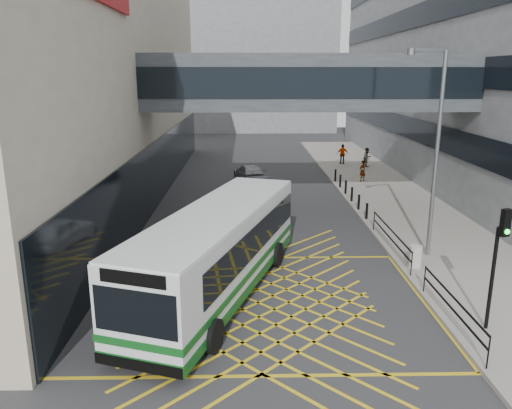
{
  "coord_description": "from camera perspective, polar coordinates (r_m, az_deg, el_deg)",
  "views": [
    {
      "loc": [
        -0.4,
        -16.43,
        7.99
      ],
      "look_at": [
        0.0,
        4.0,
        2.6
      ],
      "focal_mm": 35.0,
      "sensor_mm": 36.0,
      "label": 1
    }
  ],
  "objects": [
    {
      "name": "ground",
      "position": [
        18.27,
        0.25,
        -11.15
      ],
      "size": [
        120.0,
        120.0,
        0.0
      ],
      "primitive_type": "plane",
      "color": "#333335"
    },
    {
      "name": "building_far",
      "position": [
        76.45,
        -2.4,
        15.52
      ],
      "size": [
        28.0,
        16.0,
        18.0
      ],
      "primitive_type": "cube",
      "color": "slate",
      "rests_on": "ground"
    },
    {
      "name": "skybridge",
      "position": [
        28.63,
        5.87,
        13.72
      ],
      "size": [
        20.0,
        4.1,
        3.0
      ],
      "color": "#3B4146",
      "rests_on": "ground"
    },
    {
      "name": "pavement",
      "position": [
        33.74,
        15.09,
        0.7
      ],
      "size": [
        6.0,
        54.0,
        0.16
      ],
      "primitive_type": "cube",
      "color": "gray",
      "rests_on": "ground"
    },
    {
      "name": "box_junction",
      "position": [
        18.27,
        0.25,
        -11.14
      ],
      "size": [
        12.0,
        9.0,
        0.01
      ],
      "color": "gold",
      "rests_on": "ground"
    },
    {
      "name": "bus",
      "position": [
        18.4,
        -4.2,
        -5.1
      ],
      "size": [
        6.23,
        11.85,
        3.26
      ],
      "rotation": [
        0.0,
        0.0,
        -0.32
      ],
      "color": "silver",
      "rests_on": "ground"
    },
    {
      "name": "car_white",
      "position": [
        24.18,
        -6.14,
        -2.91
      ],
      "size": [
        2.8,
        4.57,
        1.36
      ],
      "primitive_type": "imported",
      "rotation": [
        0.0,
        0.0,
        3.41
      ],
      "color": "white",
      "rests_on": "ground"
    },
    {
      "name": "car_dark",
      "position": [
        33.39,
        0.4,
        2.14
      ],
      "size": [
        2.52,
        4.62,
        1.37
      ],
      "primitive_type": "imported",
      "rotation": [
        0.0,
        0.0,
        3.33
      ],
      "color": "black",
      "rests_on": "ground"
    },
    {
      "name": "car_silver",
      "position": [
        37.93,
        -0.76,
        3.67
      ],
      "size": [
        2.74,
        4.68,
        1.36
      ],
      "primitive_type": "imported",
      "rotation": [
        0.0,
        0.0,
        3.35
      ],
      "color": "gray",
      "rests_on": "ground"
    },
    {
      "name": "traffic_light",
      "position": [
        16.83,
        25.97,
        -4.94
      ],
      "size": [
        0.32,
        0.47,
        3.97
      ],
      "rotation": [
        0.0,
        0.0,
        0.35
      ],
      "color": "black",
      "rests_on": "pavement"
    },
    {
      "name": "street_lamp",
      "position": [
        22.31,
        19.67,
        6.64
      ],
      "size": [
        1.94,
        0.95,
        8.78
      ],
      "rotation": [
        0.0,
        0.0,
        0.37
      ],
      "color": "slate",
      "rests_on": "pavement"
    },
    {
      "name": "litter_bin",
      "position": [
        21.87,
        17.75,
        -5.65
      ],
      "size": [
        0.53,
        0.53,
        0.92
      ],
      "primitive_type": "cylinder",
      "color": "#ADA89E",
      "rests_on": "pavement"
    },
    {
      "name": "kerb_railings",
      "position": [
        20.61,
        17.59,
        -6.13
      ],
      "size": [
        0.05,
        12.54,
        1.0
      ],
      "color": "black",
      "rests_on": "pavement"
    },
    {
      "name": "bollards",
      "position": [
        32.96,
        10.56,
        1.58
      ],
      "size": [
        0.14,
        10.14,
        0.9
      ],
      "color": "black",
      "rests_on": "pavement"
    },
    {
      "name": "pedestrian_a",
      "position": [
        38.01,
        12.07,
        3.78
      ],
      "size": [
        0.77,
        0.72,
        1.58
      ],
      "primitive_type": "imported",
      "rotation": [
        0.0,
        0.0,
        3.73
      ],
      "color": "gray",
      "rests_on": "pavement"
    },
    {
      "name": "pedestrian_b",
      "position": [
        43.91,
        12.58,
        5.25
      ],
      "size": [
        0.94,
        0.82,
        1.66
      ],
      "primitive_type": "imported",
      "rotation": [
        0.0,
        0.0,
        0.54
      ],
      "color": "gray",
      "rests_on": "pavement"
    },
    {
      "name": "pedestrian_c",
      "position": [
        45.13,
        9.86,
        5.69
      ],
      "size": [
        1.07,
        0.58,
        1.75
      ],
      "primitive_type": "imported",
      "rotation": [
        0.0,
        0.0,
        3.22
      ],
      "color": "gray",
      "rests_on": "pavement"
    }
  ]
}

